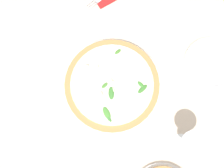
# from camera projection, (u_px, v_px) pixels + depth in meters

# --- Properties ---
(ground_plane) EXTENTS (6.00, 6.00, 0.00)m
(ground_plane) POSITION_uv_depth(u_px,v_px,m) (119.00, 76.00, 0.97)
(ground_plane) COLOR beige
(pizza_arugula_main) EXTENTS (0.36, 0.36, 0.05)m
(pizza_arugula_main) POSITION_uv_depth(u_px,v_px,m) (112.00, 85.00, 0.95)
(pizza_arugula_main) COLOR white
(pizza_arugula_main) RESTS_ON ground_plane
(wine_glass) EXTENTS (0.08, 0.08, 0.15)m
(wine_glass) POSITION_uv_depth(u_px,v_px,m) (190.00, 144.00, 0.81)
(wine_glass) COLOR white
(wine_glass) RESTS_ON ground_plane
(side_plate_white) EXTENTS (0.20, 0.20, 0.02)m
(side_plate_white) POSITION_uv_depth(u_px,v_px,m) (212.00, 63.00, 0.97)
(side_plate_white) COLOR white
(side_plate_white) RESTS_ON ground_plane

